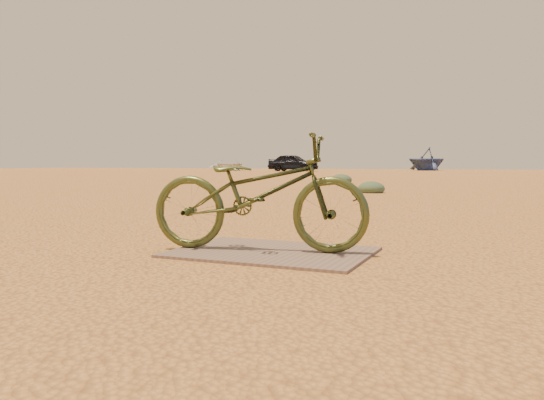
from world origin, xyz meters
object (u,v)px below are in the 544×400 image
at_px(plywood_board, 272,252).
at_px(boat_far_left, 427,159).
at_px(car, 293,163).
at_px(boat_near_left, 229,165).
at_px(bicycle, 258,193).

xyz_separation_m(plywood_board, boat_far_left, (-5.07, 48.54, 1.10)).
distance_m(car, boat_near_left, 7.02).
height_order(car, boat_far_left, boat_far_left).
bearing_deg(bicycle, car, 9.94).
distance_m(plywood_board, boat_near_left, 46.43).
bearing_deg(bicycle, boat_far_left, -5.13).
bearing_deg(plywood_board, boat_far_left, 95.96).
bearing_deg(car, plywood_board, -159.27).
bearing_deg(car, boat_near_left, 80.74).
bearing_deg(bicycle, plywood_board, -94.13).
distance_m(plywood_board, car, 42.53).
height_order(boat_near_left, boat_far_left, boat_far_left).
xyz_separation_m(bicycle, boat_far_left, (-4.95, 48.56, 0.63)).
height_order(plywood_board, car, car).
relative_size(bicycle, boat_far_left, 0.41).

